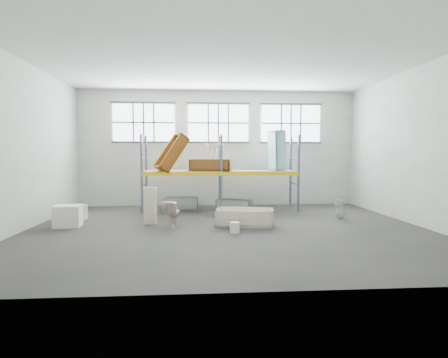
{
  "coord_description": "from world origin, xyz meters",
  "views": [
    {
      "loc": [
        -0.87,
        -10.61,
        2.25
      ],
      "look_at": [
        0.0,
        1.5,
        1.4
      ],
      "focal_mm": 28.54,
      "sensor_mm": 36.0,
      "label": 1
    }
  ],
  "objects": [
    {
      "name": "toilet_white",
      "position": [
        4.07,
        1.39,
        0.35
      ],
      "size": [
        0.39,
        0.38,
        0.7
      ],
      "primitive_type": "imported",
      "rotation": [
        0.0,
        0.0,
        -1.81
      ],
      "color": "white",
      "rests_on": "floor"
    },
    {
      "name": "window_left",
      "position": [
        -3.2,
        4.94,
        3.6
      ],
      "size": [
        2.6,
        0.04,
        1.6
      ],
      "primitive_type": "cube",
      "color": "white",
      "rests_on": "wall_back"
    },
    {
      "name": "rack_beam_front",
      "position": [
        0.0,
        2.9,
        1.5
      ],
      "size": [
        6.0,
        0.1,
        0.14
      ],
      "primitive_type": "cube",
      "color": "yellow",
      "rests_on": "floor"
    },
    {
      "name": "rack_upright_mb",
      "position": [
        0.0,
        4.1,
        1.5
      ],
      "size": [
        0.08,
        0.08,
        3.0
      ],
      "primitive_type": "cube",
      "color": "slate",
      "rests_on": "floor"
    },
    {
      "name": "floor",
      "position": [
        0.0,
        0.0,
        -0.05
      ],
      "size": [
        12.0,
        10.0,
        0.1
      ],
      "primitive_type": "cube",
      "color": "#423E38",
      "rests_on": "ground"
    },
    {
      "name": "rack_upright_ma",
      "position": [
        0.0,
        2.9,
        1.5
      ],
      "size": [
        0.08,
        0.08,
        3.0
      ],
      "primitive_type": "cube",
      "color": "slate",
      "rests_on": "floor"
    },
    {
      "name": "sink_in_tub",
      "position": [
        0.66,
        0.73,
        0.16
      ],
      "size": [
        0.48,
        0.48,
        0.16
      ],
      "primitive_type": "imported",
      "rotation": [
        0.0,
        0.0,
        0.05
      ],
      "color": "#C9ADA5",
      "rests_on": "bathtub_beige"
    },
    {
      "name": "wet_patch",
      "position": [
        0.0,
        2.7,
        0.0
      ],
      "size": [
        1.8,
        1.8,
        0.0
      ],
      "primitive_type": "cylinder",
      "color": "black",
      "rests_on": "floor"
    },
    {
      "name": "wall_right",
      "position": [
        6.05,
        0.0,
        2.5
      ],
      "size": [
        0.1,
        10.0,
        5.0
      ],
      "primitive_type": "cube",
      "color": "#ACAA9F",
      "rests_on": "ground"
    },
    {
      "name": "cistern_spare",
      "position": [
        1.32,
        0.7,
        0.28
      ],
      "size": [
        0.43,
        0.29,
        0.38
      ],
      "primitive_type": "cube",
      "rotation": [
        0.0,
        0.0,
        -0.27
      ],
      "color": "silver",
      "rests_on": "bathtub_beige"
    },
    {
      "name": "rack_upright_la",
      "position": [
        -3.0,
        2.9,
        1.5
      ],
      "size": [
        0.08,
        0.08,
        3.0
      ],
      "primitive_type": "cube",
      "color": "slate",
      "rests_on": "floor"
    },
    {
      "name": "steel_tub_left",
      "position": [
        -1.57,
        3.82,
        0.25
      ],
      "size": [
        1.38,
        0.69,
        0.5
      ],
      "primitive_type": null,
      "rotation": [
        0.0,
        0.0,
        -0.04
      ],
      "color": "#AAADB1",
      "rests_on": "floor"
    },
    {
      "name": "rack_beam_back",
      "position": [
        0.0,
        4.1,
        1.5
      ],
      "size": [
        6.0,
        0.1,
        0.14
      ],
      "primitive_type": "cube",
      "color": "yellow",
      "rests_on": "floor"
    },
    {
      "name": "shelf_deck",
      "position": [
        0.0,
        3.5,
        1.58
      ],
      "size": [
        5.9,
        1.1,
        0.03
      ],
      "primitive_type": "cube",
      "color": "gray",
      "rests_on": "floor"
    },
    {
      "name": "rust_tub_flat",
      "position": [
        -0.4,
        3.39,
        1.82
      ],
      "size": [
        1.7,
        1.03,
        0.45
      ],
      "primitive_type": null,
      "rotation": [
        0.0,
        0.0,
        -0.19
      ],
      "color": "brown",
      "rests_on": "shelf_deck"
    },
    {
      "name": "cistern_tall",
      "position": [
        -2.42,
        0.88,
        0.59
      ],
      "size": [
        0.4,
        0.27,
        1.19
      ],
      "primitive_type": "cube",
      "rotation": [
        0.0,
        0.0,
        -0.06
      ],
      "color": "beige",
      "rests_on": "floor"
    },
    {
      "name": "carton_near",
      "position": [
        -4.93,
        0.65,
        0.33
      ],
      "size": [
        0.84,
        0.75,
        0.66
      ],
      "primitive_type": "cube",
      "rotation": [
        0.0,
        0.0,
        0.11
      ],
      "color": "white",
      "rests_on": "floor"
    },
    {
      "name": "rack_upright_ra",
      "position": [
        3.0,
        2.9,
        1.5
      ],
      "size": [
        0.08,
        0.08,
        3.0
      ],
      "primitive_type": "cube",
      "color": "slate",
      "rests_on": "floor"
    },
    {
      "name": "sink_on_shelf",
      "position": [
        -0.24,
        3.31,
        2.09
      ],
      "size": [
        0.8,
        0.68,
        0.61
      ],
      "primitive_type": "imported",
      "rotation": [
        0.0,
        0.0,
        0.23
      ],
      "color": "white",
      "rests_on": "rust_tub_flat"
    },
    {
      "name": "window_right",
      "position": [
        3.2,
        4.94,
        3.6
      ],
      "size": [
        2.6,
        0.04,
        1.6
      ],
      "primitive_type": "cube",
      "color": "white",
      "rests_on": "wall_back"
    },
    {
      "name": "bucket",
      "position": [
        0.15,
        -0.66,
        0.16
      ],
      "size": [
        0.33,
        0.33,
        0.31
      ],
      "primitive_type": "cylinder",
      "rotation": [
        0.0,
        0.0,
        -0.26
      ],
      "color": "silver",
      "rests_on": "floor"
    },
    {
      "name": "bathtub_beige",
      "position": [
        0.58,
        0.41,
        0.26
      ],
      "size": [
        1.92,
        1.17,
        0.53
      ],
      "primitive_type": null,
      "rotation": [
        0.0,
        0.0,
        -0.19
      ],
      "color": "beige",
      "rests_on": "floor"
    },
    {
      "name": "rack_upright_lb",
      "position": [
        -3.0,
        4.1,
        1.5
      ],
      "size": [
        0.08,
        0.08,
        3.0
      ],
      "primitive_type": "cube",
      "color": "slate",
      "rests_on": "floor"
    },
    {
      "name": "rack_upright_rb",
      "position": [
        3.0,
        4.1,
        1.5
      ],
      "size": [
        0.08,
        0.08,
        3.0
      ],
      "primitive_type": "cube",
      "color": "slate",
      "rests_on": "floor"
    },
    {
      "name": "ceiling",
      "position": [
        0.0,
        0.0,
        5.05
      ],
      "size": [
        12.0,
        10.0,
        0.1
      ],
      "primitive_type": "cube",
      "color": "silver",
      "rests_on": "ground"
    },
    {
      "name": "wall_back",
      "position": [
        0.0,
        5.05,
        2.5
      ],
      "size": [
        12.0,
        0.1,
        5.0
      ],
      "primitive_type": "cube",
      "color": "#ABAA9F",
      "rests_on": "ground"
    },
    {
      "name": "toilet_beige",
      "position": [
        -1.7,
        0.5,
        0.4
      ],
      "size": [
        0.63,
        0.88,
        0.8
      ],
      "primitive_type": "imported",
      "rotation": [
        0.0,
        0.0,
        2.89
      ],
      "color": "beige",
      "rests_on": "floor"
    },
    {
      "name": "carton_far",
      "position": [
        -5.09,
        1.72,
        0.26
      ],
      "size": [
        0.76,
        0.76,
        0.51
      ],
      "primitive_type": "cube",
      "rotation": [
        0.0,
        0.0,
        -0.26
      ],
      "color": "beige",
      "rests_on": "floor"
    },
    {
      "name": "steel_tub_right",
      "position": [
        0.5,
        3.0,
        0.24
      ],
      "size": [
        1.47,
        1.07,
        0.49
      ],
      "primitive_type": null,
      "rotation": [
        0.0,
        0.0,
        -0.38
      ],
      "color": "#ABACB2",
      "rests_on": "floor"
    },
    {
      "name": "rust_tub_tilted",
      "position": [
        -1.91,
        3.26,
        2.29
      ],
      "size": [
        1.46,
        1.19,
        1.54
      ],
      "primitive_type": null,
      "rotation": [
        0.0,
        -0.96,
        0.42
      ],
      "color": "#8F500C",
      "rests_on": "shelf_deck"
    },
    {
      "name": "wall_front",
      "position": [
        0.0,
        -5.05,
        2.5
      ],
      "size": [
        12.0,
        0.1,
        5.0
      ],
      "primitive_type": "cube",
      "color": "#9C9B90",
      "rests_on": "ground"
    },
    {
      "name": "window_mid",
      "position": [
        0.0,
        4.94,
        3.6
      ],
      "size": [
        2.6,
        0.04,
        1.6
      ],
      "primitive_type": "cube",
      "color": "white",
      "rests_on": "wall_back"
    },
    {
      "name": "wall_left",
      "position": [
        -6.05,
        0.0,
        2.5
      ],
      "size": [
        0.1,
        10.0,
        5.0
      ],
      "primitive_type": "cube",
      "color": "#A2A197",
      "rests_on": "ground"
    },
    {
      "name": "blue_tub_upright",
      "position": [
        2.28,
        3.57,
        2.4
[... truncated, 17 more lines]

